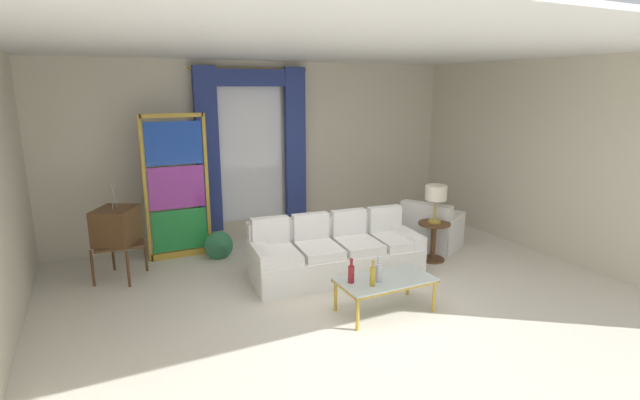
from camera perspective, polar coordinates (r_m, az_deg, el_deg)
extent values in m
plane|color=silver|center=(6.12, 3.24, -11.45)|extent=(16.00, 16.00, 0.00)
cube|color=beige|center=(8.43, -6.77, 6.02)|extent=(8.00, 0.12, 3.00)
cube|color=beige|center=(8.45, 23.64, 5.01)|extent=(0.12, 7.00, 3.00)
cube|color=white|center=(6.28, -0.08, 17.50)|extent=(8.00, 7.60, 0.04)
cube|color=white|center=(8.27, -8.23, 6.18)|extent=(1.10, 0.02, 2.50)
cylinder|color=gold|center=(8.14, -8.37, 15.31)|extent=(2.00, 0.04, 0.04)
cube|color=navy|center=(7.98, -13.31, 5.70)|extent=(0.36, 0.12, 2.70)
cube|color=navy|center=(8.44, -3.01, 6.45)|extent=(0.36, 0.12, 2.70)
cube|color=navy|center=(8.11, -8.29, 14.33)|extent=(1.80, 0.10, 0.28)
cube|color=white|center=(6.66, 2.00, -7.56)|extent=(2.40, 1.12, 0.38)
cube|color=white|center=(6.91, 0.85, -4.98)|extent=(2.33, 0.42, 0.78)
cube|color=white|center=(7.08, 10.09, -5.70)|extent=(0.28, 0.87, 0.56)
cube|color=white|center=(6.32, -7.10, -7.95)|extent=(0.28, 0.87, 0.56)
cube|color=white|center=(6.89, 8.91, -4.78)|extent=(0.60, 0.79, 0.12)
cube|color=white|center=(7.10, 7.73, -2.34)|extent=(0.52, 0.19, 0.40)
cube|color=white|center=(6.64, 4.51, -5.36)|extent=(0.60, 0.79, 0.12)
cube|color=white|center=(6.85, 3.42, -2.82)|extent=(0.52, 0.19, 0.40)
cube|color=white|center=(6.43, -0.22, -5.95)|extent=(0.60, 0.79, 0.12)
cube|color=white|center=(6.65, -1.17, -3.30)|extent=(0.52, 0.19, 0.40)
cube|color=white|center=(6.27, -5.25, -6.54)|extent=(0.60, 0.79, 0.12)
cube|color=white|center=(6.49, -6.03, -3.80)|extent=(0.52, 0.19, 0.40)
cube|color=silver|center=(5.63, 7.84, -9.40)|extent=(1.11, 0.59, 0.02)
cube|color=gold|center=(5.86, 6.33, -8.66)|extent=(1.11, 0.04, 0.03)
cube|color=gold|center=(5.43, 9.47, -10.58)|extent=(1.11, 0.04, 0.03)
cube|color=gold|center=(5.38, 2.99, -10.64)|extent=(0.04, 0.59, 0.03)
cube|color=gold|center=(5.94, 12.21, -8.58)|extent=(0.04, 0.59, 0.03)
cylinder|color=gold|center=(5.68, 1.88, -11.40)|extent=(0.04, 0.04, 0.38)
cylinder|color=gold|center=(6.18, 10.50, -9.48)|extent=(0.04, 0.04, 0.38)
cylinder|color=gold|center=(5.27, 4.54, -13.49)|extent=(0.04, 0.04, 0.38)
cylinder|color=gold|center=(5.82, 13.53, -11.17)|extent=(0.04, 0.04, 0.38)
cylinder|color=maroon|center=(5.44, 3.76, -8.91)|extent=(0.07, 0.07, 0.20)
cylinder|color=maroon|center=(5.39, 3.78, -7.64)|extent=(0.03, 0.03, 0.06)
sphere|color=maroon|center=(5.38, 3.79, -7.17)|extent=(0.04, 0.04, 0.04)
cylinder|color=gold|center=(5.38, 6.33, -9.13)|extent=(0.06, 0.06, 0.22)
cylinder|color=gold|center=(5.33, 6.37, -7.76)|extent=(0.03, 0.03, 0.06)
sphere|color=gold|center=(5.31, 6.38, -7.30)|extent=(0.04, 0.04, 0.04)
cylinder|color=silver|center=(5.50, 7.04, -8.64)|extent=(0.08, 0.08, 0.21)
cylinder|color=silver|center=(5.45, 7.08, -7.33)|extent=(0.03, 0.03, 0.06)
sphere|color=silver|center=(5.44, 7.10, -6.85)|extent=(0.04, 0.04, 0.04)
cube|color=brown|center=(7.03, -23.04, -4.84)|extent=(0.62, 0.54, 0.03)
cylinder|color=brown|center=(6.98, -25.63, -7.39)|extent=(0.04, 0.04, 0.50)
cylinder|color=brown|center=(7.45, -23.59, -5.92)|extent=(0.04, 0.04, 0.50)
cylinder|color=brown|center=(6.77, -22.03, -7.68)|extent=(0.04, 0.04, 0.50)
cylinder|color=brown|center=(7.25, -20.18, -6.13)|extent=(0.04, 0.04, 0.50)
cube|color=brown|center=(6.96, -23.23, -2.84)|extent=(0.69, 0.72, 0.48)
cube|color=black|center=(7.06, -24.95, -2.62)|extent=(0.20, 0.35, 0.30)
cylinder|color=gold|center=(7.04, -25.11, -4.26)|extent=(0.03, 0.04, 0.04)
cylinder|color=gold|center=(7.18, -24.52, -3.89)|extent=(0.03, 0.04, 0.04)
cylinder|color=silver|center=(6.86, -23.55, 0.53)|extent=(0.07, 0.12, 0.34)
cylinder|color=silver|center=(6.86, -23.55, 0.53)|extent=(0.07, 0.12, 0.34)
cube|color=white|center=(8.04, 13.32, -4.11)|extent=(1.09, 1.09, 0.40)
cube|color=white|center=(7.97, 13.42, -2.40)|extent=(0.94, 0.94, 0.10)
cube|color=white|center=(7.70, 12.53, -3.30)|extent=(0.57, 0.79, 0.80)
cube|color=white|center=(8.13, 11.26, -3.15)|extent=(0.73, 0.52, 0.58)
cube|color=white|center=(7.91, 15.51, -3.85)|extent=(0.73, 0.52, 0.58)
cube|color=gold|center=(7.39, -20.23, 1.09)|extent=(0.05, 0.05, 2.20)
cube|color=gold|center=(7.53, -13.42, 1.77)|extent=(0.05, 0.05, 2.20)
cube|color=gold|center=(7.31, -17.37, 9.66)|extent=(0.90, 0.05, 0.06)
cube|color=gold|center=(7.72, -16.27, -6.20)|extent=(0.90, 0.05, 0.10)
cube|color=#238E3D|center=(7.61, -16.46, -3.48)|extent=(0.82, 0.02, 0.64)
cube|color=purple|center=(7.45, -16.80, 1.44)|extent=(0.82, 0.02, 0.64)
cube|color=#1E47B7|center=(7.34, -17.15, 6.53)|extent=(0.82, 0.02, 0.64)
cylinder|color=beige|center=(7.57, -12.04, -6.53)|extent=(0.16, 0.16, 0.06)
ellipsoid|color=#156187|center=(7.53, -12.08, -5.74)|extent=(0.18, 0.32, 0.20)
sphere|color=#156187|center=(7.62, -12.37, -4.64)|extent=(0.09, 0.09, 0.09)
cone|color=gold|center=(7.68, -12.48, -4.51)|extent=(0.02, 0.04, 0.02)
cone|color=#2F7A4D|center=(7.33, -11.78, -5.43)|extent=(0.44, 0.40, 0.50)
cylinder|color=brown|center=(7.32, 13.55, -2.77)|extent=(0.48, 0.48, 0.03)
cylinder|color=brown|center=(7.40, 13.43, -4.93)|extent=(0.08, 0.08, 0.55)
cylinder|color=brown|center=(7.49, 13.31, -6.92)|extent=(0.36, 0.36, 0.03)
cylinder|color=#B29338|center=(7.31, 13.57, -2.51)|extent=(0.18, 0.18, 0.04)
cylinder|color=#B29338|center=(7.26, 13.65, -0.99)|extent=(0.03, 0.03, 0.36)
cylinder|color=beige|center=(7.20, 13.76, 0.86)|extent=(0.32, 0.32, 0.22)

